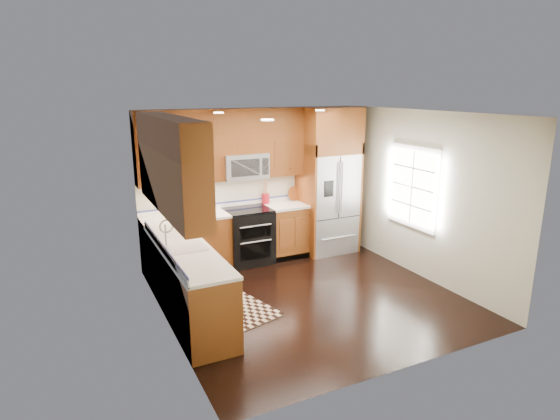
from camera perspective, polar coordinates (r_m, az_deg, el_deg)
name	(u,v)px	position (r m, az deg, el deg)	size (l,w,h in m)	color
ground	(309,297)	(6.87, 3.51, -10.50)	(4.00, 4.00, 0.00)	black
wall_back	(253,184)	(8.18, -3.25, 3.23)	(4.00, 0.02, 2.60)	#B7BFAC
wall_left	(164,228)	(5.74, -13.96, -2.17)	(0.02, 4.00, 2.60)	#B7BFAC
wall_right	(422,195)	(7.59, 16.94, 1.72)	(0.02, 4.00, 2.60)	#B7BFAC
window	(413,187)	(7.70, 15.86, 2.73)	(0.04, 1.10, 1.30)	white
base_cabinets	(206,261)	(7.01, -8.97, -6.13)	(2.85, 3.00, 0.90)	brown
countertop	(212,227)	(7.01, -8.29, -2.06)	(2.86, 3.01, 0.04)	white
upper_cabinets	(203,152)	(6.83, -9.32, 6.95)	(2.85, 3.00, 1.15)	brown
range	(248,236)	(8.00, -3.89, -3.19)	(0.76, 0.67, 0.95)	black
microwave	(244,166)	(7.84, -4.41, 5.39)	(0.76, 0.40, 0.42)	#B2B2B7
refrigerator	(328,181)	(8.44, 5.91, 3.57)	(0.98, 0.75, 2.60)	#B2B2B7
sink_faucet	(182,244)	(6.10, -11.81, -4.08)	(0.54, 0.44, 0.37)	#B2B2B7
rug	(224,305)	(6.65, -6.90, -11.45)	(0.92, 1.53, 0.01)	black
knife_block	(186,208)	(7.61, -11.40, 0.20)	(0.14, 0.16, 0.28)	#AA7052
utensil_crock	(266,196)	(8.23, -1.76, 1.68)	(0.17, 0.17, 0.37)	maroon
cutting_board	(294,200)	(8.48, 1.73, 1.23)	(0.26, 0.26, 0.02)	brown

